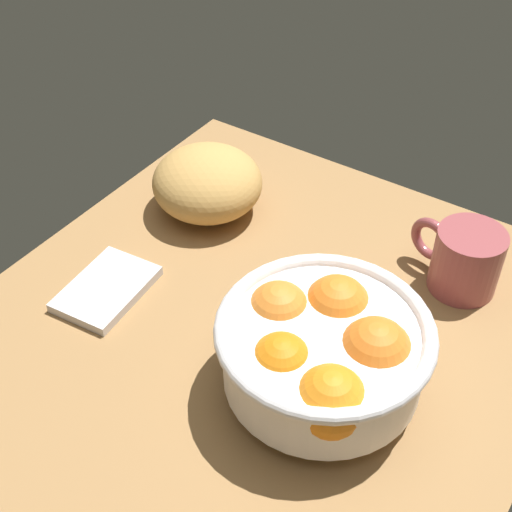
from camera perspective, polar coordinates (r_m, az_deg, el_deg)
The scene contains 5 objects.
ground_plane at distance 80.87cm, azimuth -1.30°, elevation -7.99°, with size 75.90×63.08×3.00cm, color olive.
fruit_bowl at distance 71.38cm, azimuth 5.36°, elevation -7.61°, with size 21.88×21.88×10.85cm.
bread_loaf at distance 95.78cm, azimuth -3.93°, elevation 5.91°, with size 14.99×14.73×8.72cm, color tan.
napkin_folded at distance 87.06cm, azimuth -11.92°, elevation -2.60°, with size 11.93×8.21×1.23cm, color silver.
mug at distance 87.47cm, azimuth 16.39°, elevation -0.25°, with size 8.15×12.11×8.15cm.
Camera 1 is at (42.66, 30.60, 60.01)cm, focal length 49.74 mm.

